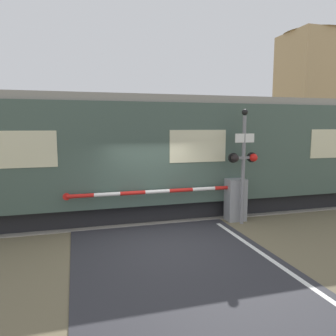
% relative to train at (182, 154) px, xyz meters
% --- Properties ---
extents(ground_plane, '(80.00, 80.00, 0.00)m').
position_rel_train_xyz_m(ground_plane, '(-1.53, -3.04, -2.00)').
color(ground_plane, '#6B6047').
extents(track_bed, '(36.00, 3.20, 0.13)m').
position_rel_train_xyz_m(track_bed, '(-1.53, 0.00, -1.97)').
color(track_bed, gray).
rests_on(track_bed, ground_plane).
extents(train, '(18.10, 3.17, 3.90)m').
position_rel_train_xyz_m(train, '(0.00, 0.00, 0.00)').
color(train, black).
rests_on(train, ground_plane).
extents(crossing_barrier, '(5.48, 0.44, 1.33)m').
position_rel_train_xyz_m(crossing_barrier, '(0.81, -1.79, -1.27)').
color(crossing_barrier, gray).
rests_on(crossing_barrier, ground_plane).
extents(signal_post, '(0.92, 0.26, 3.46)m').
position_rel_train_xyz_m(signal_post, '(1.23, -2.17, -0.03)').
color(signal_post, gray).
rests_on(signal_post, ground_plane).
extents(distant_building, '(5.47, 5.47, 12.47)m').
position_rel_train_xyz_m(distant_building, '(18.56, 16.58, 4.31)').
color(distant_building, tan).
rests_on(distant_building, ground_plane).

